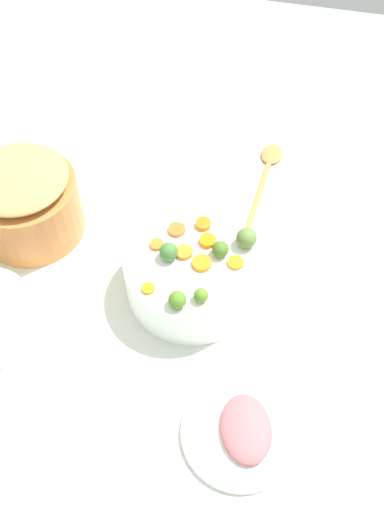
# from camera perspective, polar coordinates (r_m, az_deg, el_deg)

# --- Properties ---
(tabletop) EXTENTS (2.40, 2.40, 0.02)m
(tabletop) POSITION_cam_1_polar(r_m,az_deg,el_deg) (1.24, 0.73, -4.69)
(tabletop) COLOR silver
(tabletop) RESTS_ON ground
(serving_bowl_carrots) EXTENTS (0.28, 0.28, 0.11)m
(serving_bowl_carrots) POSITION_cam_1_polar(r_m,az_deg,el_deg) (1.20, 0.00, -1.81)
(serving_bowl_carrots) COLOR white
(serving_bowl_carrots) RESTS_ON tabletop
(metal_pot) EXTENTS (0.24, 0.24, 0.15)m
(metal_pot) POSITION_cam_1_polar(r_m,az_deg,el_deg) (1.35, -16.09, 4.76)
(metal_pot) COLOR #CC793E
(metal_pot) RESTS_ON tabletop
(stuffing_mound) EXTENTS (0.22, 0.22, 0.04)m
(stuffing_mound) POSITION_cam_1_polar(r_m,az_deg,el_deg) (1.28, -17.03, 7.43)
(stuffing_mound) COLOR tan
(stuffing_mound) RESTS_ON metal_pot
(carrot_slice_0) EXTENTS (0.04, 0.04, 0.01)m
(carrot_slice_0) POSITION_cam_1_polar(r_m,az_deg,el_deg) (1.15, 1.21, -0.76)
(carrot_slice_0) COLOR orange
(carrot_slice_0) RESTS_ON serving_bowl_carrots
(carrot_slice_1) EXTENTS (0.03, 0.03, 0.01)m
(carrot_slice_1) POSITION_cam_1_polar(r_m,az_deg,el_deg) (1.15, 4.39, -0.67)
(carrot_slice_1) COLOR orange
(carrot_slice_1) RESTS_ON serving_bowl_carrots
(carrot_slice_2) EXTENTS (0.05, 0.05, 0.01)m
(carrot_slice_2) POSITION_cam_1_polar(r_m,az_deg,el_deg) (1.16, -0.79, 0.38)
(carrot_slice_2) COLOR orange
(carrot_slice_2) RESTS_ON serving_bowl_carrots
(carrot_slice_3) EXTENTS (0.05, 0.05, 0.01)m
(carrot_slice_3) POSITION_cam_1_polar(r_m,az_deg,el_deg) (1.20, -1.54, 2.66)
(carrot_slice_3) COLOR orange
(carrot_slice_3) RESTS_ON serving_bowl_carrots
(carrot_slice_4) EXTENTS (0.05, 0.05, 0.01)m
(carrot_slice_4) POSITION_cam_1_polar(r_m,az_deg,el_deg) (1.21, 1.13, 3.22)
(carrot_slice_4) COLOR orange
(carrot_slice_4) RESTS_ON serving_bowl_carrots
(carrot_slice_5) EXTENTS (0.03, 0.03, 0.01)m
(carrot_slice_5) POSITION_cam_1_polar(r_m,az_deg,el_deg) (1.12, -4.40, -3.26)
(carrot_slice_5) COLOR orange
(carrot_slice_5) RESTS_ON serving_bowl_carrots
(carrot_slice_6) EXTENTS (0.04, 0.04, 0.01)m
(carrot_slice_6) POSITION_cam_1_polar(r_m,az_deg,el_deg) (1.18, -3.54, 1.16)
(carrot_slice_6) COLOR orange
(carrot_slice_6) RESTS_ON serving_bowl_carrots
(carrot_slice_7) EXTENTS (0.03, 0.03, 0.01)m
(carrot_slice_7) POSITION_cam_1_polar(r_m,az_deg,el_deg) (1.18, 1.55, 1.54)
(carrot_slice_7) COLOR orange
(carrot_slice_7) RESTS_ON serving_bowl_carrots
(brussels_sprout_0) EXTENTS (0.04, 0.04, 0.04)m
(brussels_sprout_0) POSITION_cam_1_polar(r_m,az_deg,el_deg) (1.08, -1.48, -4.41)
(brussels_sprout_0) COLOR #508124
(brussels_sprout_0) RESTS_ON serving_bowl_carrots
(brussels_sprout_1) EXTENTS (0.04, 0.04, 0.04)m
(brussels_sprout_1) POSITION_cam_1_polar(r_m,az_deg,el_deg) (1.15, -2.35, 0.43)
(brussels_sprout_1) COLOR #457836
(brussels_sprout_1) RESTS_ON serving_bowl_carrots
(brussels_sprout_2) EXTENTS (0.03, 0.03, 0.03)m
(brussels_sprout_2) POSITION_cam_1_polar(r_m,az_deg,el_deg) (1.09, 0.92, -3.94)
(brussels_sprout_2) COLOR #5A8426
(brussels_sprout_2) RESTS_ON serving_bowl_carrots
(brussels_sprout_3) EXTENTS (0.04, 0.04, 0.04)m
(brussels_sprout_3) POSITION_cam_1_polar(r_m,az_deg,el_deg) (1.17, 5.48, 1.82)
(brussels_sprout_3) COLOR #5F803D
(brussels_sprout_3) RESTS_ON serving_bowl_carrots
(brussels_sprout_4) EXTENTS (0.03, 0.03, 0.03)m
(brussels_sprout_4) POSITION_cam_1_polar(r_m,az_deg,el_deg) (1.15, 2.86, 0.69)
(brussels_sprout_4) COLOR #4B7225
(brussels_sprout_4) RESTS_ON serving_bowl_carrots
(wooden_spoon) EXTENTS (0.34, 0.06, 0.01)m
(wooden_spoon) POSITION_cam_1_polar(r_m,az_deg,el_deg) (1.48, 7.52, 8.60)
(wooden_spoon) COLOR #A58041
(wooden_spoon) RESTS_ON tabletop
(ham_plate) EXTENTS (0.22, 0.22, 0.01)m
(ham_plate) POSITION_cam_1_polar(r_m,az_deg,el_deg) (1.11, 4.73, -17.22)
(ham_plate) COLOR white
(ham_plate) RESTS_ON tabletop
(ham_slice_main) EXTENTS (0.16, 0.13, 0.02)m
(ham_slice_main) POSITION_cam_1_polar(r_m,az_deg,el_deg) (1.09, 5.46, -16.79)
(ham_slice_main) COLOR #D26367
(ham_slice_main) RESTS_ON ham_plate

